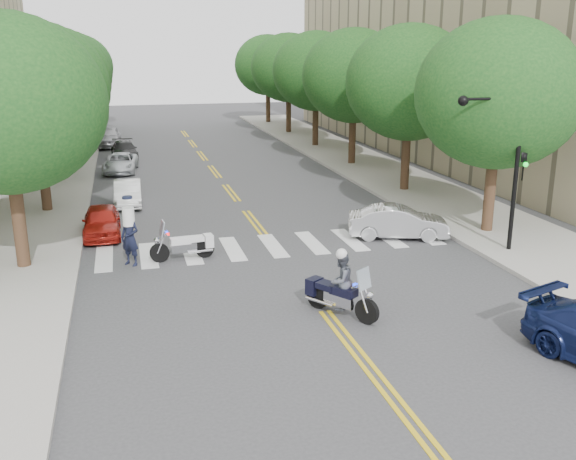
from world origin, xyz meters
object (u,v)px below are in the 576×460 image
object	(u,v)px
officer_standing	(130,238)
convertible	(398,222)
motorcycle_parked	(188,245)
motorcycle_police	(339,285)

from	to	relation	value
officer_standing	convertible	bearing A→B (deg)	45.04
officer_standing	convertible	distance (m)	10.32
motorcycle_parked	officer_standing	distance (m)	2.03
officer_standing	convertible	size ratio (longest dim) A/B	0.51
convertible	motorcycle_police	bearing A→B (deg)	162.55
motorcycle_police	officer_standing	size ratio (longest dim) A/B	1.08
motorcycle_police	officer_standing	bearing A→B (deg)	-80.71
officer_standing	convertible	xyz separation A→B (m)	(10.29, 0.72, -0.34)
motorcycle_police	officer_standing	world-z (taller)	same
convertible	motorcycle_parked	bearing A→B (deg)	112.04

